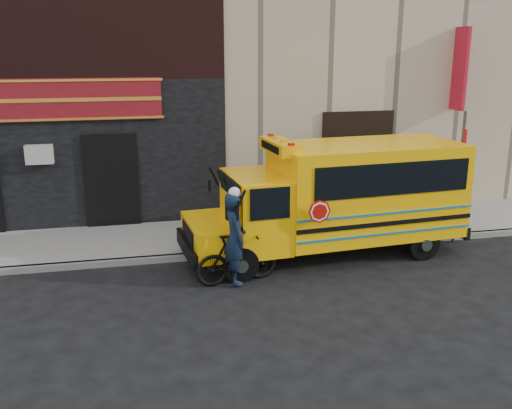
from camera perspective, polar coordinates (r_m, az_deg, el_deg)
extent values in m
plane|color=black|center=(11.85, 1.45, -9.44)|extent=(120.00, 120.00, 0.00)
cube|color=gray|center=(14.16, -1.06, -4.81)|extent=(40.00, 0.20, 0.15)
cube|color=gray|center=(15.56, -2.15, -2.93)|extent=(40.00, 3.00, 0.15)
cube|color=tan|center=(21.11, -5.61, 18.61)|extent=(20.00, 10.00, 12.00)
cube|color=black|center=(16.40, -20.69, 4.54)|extent=(10.00, 0.30, 4.00)
cube|color=black|center=(16.16, -21.92, 16.79)|extent=(10.00, 0.28, 3.00)
cube|color=#5C0D18|center=(16.04, -21.29, 9.68)|extent=(6.50, 0.12, 1.10)
cube|color=black|center=(16.24, -14.22, 2.26)|extent=(1.30, 0.10, 2.50)
cube|color=#B21428|center=(18.30, 19.73, 12.63)|extent=(0.10, 0.70, 2.40)
cylinder|color=black|center=(12.56, -1.61, -5.96)|extent=(0.82, 0.35, 0.80)
cylinder|color=black|center=(14.29, -3.67, -3.27)|extent=(0.82, 0.35, 0.80)
cylinder|color=black|center=(14.41, 16.33, -3.73)|extent=(0.82, 0.35, 0.80)
cylinder|color=black|center=(15.94, 12.62, -1.62)|extent=(0.82, 0.35, 0.80)
cube|color=#FFB105|center=(13.19, -4.63, -3.09)|extent=(1.16, 2.08, 0.70)
cube|color=black|center=(13.17, -6.94, -4.33)|extent=(0.29, 2.05, 0.35)
cube|color=#FFB105|center=(13.31, -0.05, -0.61)|extent=(1.37, 2.19, 1.70)
cube|color=black|center=(13.05, -2.44, 0.87)|extent=(0.21, 1.80, 0.90)
cube|color=#FFB105|center=(14.30, 10.94, 1.58)|extent=(4.67, 2.57, 2.25)
cube|color=black|center=(15.75, 18.09, -1.66)|extent=(0.30, 2.20, 0.30)
cube|color=black|center=(13.30, 13.65, 2.49)|extent=(3.89, 0.37, 0.75)
cube|color=#FFB105|center=(13.16, 2.46, 5.81)|extent=(0.63, 1.64, 0.28)
cylinder|color=#AE0E06|center=(12.42, 6.36, -0.70)|extent=(0.52, 0.07, 0.52)
cylinder|color=#3C433E|center=(15.55, 19.63, 2.46)|extent=(0.08, 0.08, 3.45)
cube|color=#B21428|center=(15.28, 20.10, 6.32)|extent=(0.08, 0.30, 0.43)
cube|color=white|center=(15.37, 19.92, 4.35)|extent=(0.08, 0.30, 0.38)
imported|color=black|center=(12.44, -1.88, -5.39)|extent=(1.93, 0.86, 1.12)
imported|color=black|center=(12.21, -2.13, -3.58)|extent=(0.55, 0.77, 2.01)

